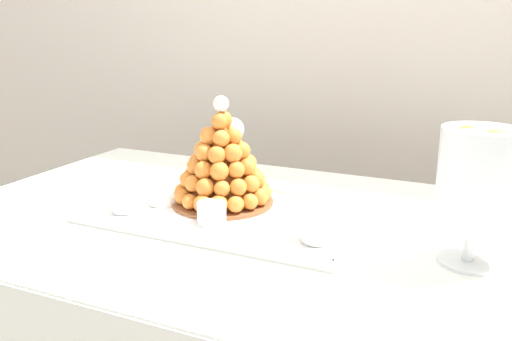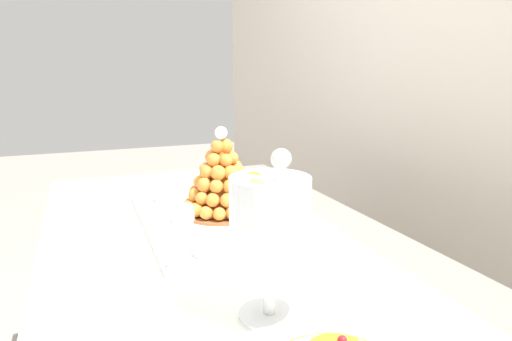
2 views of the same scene
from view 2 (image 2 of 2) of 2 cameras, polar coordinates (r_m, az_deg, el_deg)
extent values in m
cube|color=silver|center=(1.55, 30.20, 13.23)|extent=(4.80, 0.10, 2.50)
cylinder|color=brown|center=(1.86, -21.08, -14.04)|extent=(0.04, 0.04, 0.76)
cylinder|color=brown|center=(1.97, -0.44, -11.53)|extent=(0.04, 0.04, 0.76)
cube|color=brown|center=(1.10, -3.79, -9.70)|extent=(1.51, 0.80, 0.02)
cube|color=white|center=(1.10, -3.80, -9.15)|extent=(1.57, 0.86, 0.00)
cube|color=white|center=(1.36, 14.34, -13.71)|extent=(1.57, 0.01, 0.37)
cube|color=white|center=(1.88, -11.23, -5.95)|extent=(0.01, 0.86, 0.37)
cube|color=white|center=(1.23, -5.77, -6.51)|extent=(0.59, 0.36, 0.01)
cube|color=white|center=(1.19, -14.19, -6.88)|extent=(0.59, 0.01, 0.02)
cube|color=white|center=(1.28, 2.00, -5.03)|extent=(0.59, 0.01, 0.02)
cube|color=white|center=(1.50, -8.92, -2.55)|extent=(0.01, 0.36, 0.02)
cube|color=white|center=(0.97, -0.83, -11.26)|extent=(0.01, 0.36, 0.02)
cylinder|color=white|center=(1.23, -5.77, -6.33)|extent=(0.33, 0.33, 0.00)
cylinder|color=brown|center=(1.27, -4.40, -5.33)|extent=(0.24, 0.24, 0.01)
cone|color=#C26B28|center=(1.24, -4.48, -0.75)|extent=(0.16, 0.16, 0.20)
sphere|color=orange|center=(1.18, -3.03, -5.56)|extent=(0.04, 0.04, 0.04)
sphere|color=orange|center=(1.20, -1.51, -5.32)|extent=(0.04, 0.04, 0.04)
sphere|color=orange|center=(1.23, -0.50, -4.79)|extent=(0.04, 0.04, 0.04)
sphere|color=orange|center=(1.26, -0.14, -4.31)|extent=(0.04, 0.04, 0.04)
sphere|color=orange|center=(1.30, -0.44, -3.84)|extent=(0.04, 0.04, 0.04)
sphere|color=orange|center=(1.33, -1.30, -3.54)|extent=(0.04, 0.04, 0.04)
sphere|color=orange|center=(1.35, -2.57, -3.22)|extent=(0.04, 0.04, 0.04)
sphere|color=orange|center=(1.36, -4.07, -3.09)|extent=(0.04, 0.04, 0.04)
sphere|color=orange|center=(1.35, -5.62, -3.13)|extent=(0.04, 0.04, 0.04)
sphere|color=orange|center=(1.34, -7.02, -3.41)|extent=(0.04, 0.04, 0.04)
sphere|color=orange|center=(1.31, -8.08, -3.81)|extent=(0.04, 0.04, 0.04)
sphere|color=orange|center=(1.28, -8.64, -4.34)|extent=(0.03, 0.03, 0.03)
sphere|color=orange|center=(1.24, -8.58, -4.73)|extent=(0.04, 0.04, 0.04)
sphere|color=orange|center=(1.21, -7.85, -5.14)|extent=(0.04, 0.04, 0.04)
sphere|color=orange|center=(1.19, -6.52, -5.51)|extent=(0.04, 0.04, 0.04)
sphere|color=orange|center=(1.18, -4.82, -5.68)|extent=(0.04, 0.04, 0.04)
sphere|color=orange|center=(1.20, -2.17, -3.67)|extent=(0.04, 0.04, 0.04)
sphere|color=orange|center=(1.23, -1.13, -3.21)|extent=(0.04, 0.04, 0.04)
sphere|color=orange|center=(1.26, -0.91, -2.77)|extent=(0.04, 0.04, 0.04)
sphere|color=orange|center=(1.30, -1.48, -2.37)|extent=(0.04, 0.04, 0.04)
sphere|color=orange|center=(1.32, -2.67, -2.09)|extent=(0.04, 0.04, 0.04)
sphere|color=orange|center=(1.33, -4.21, -1.96)|extent=(0.04, 0.04, 0.04)
sphere|color=orange|center=(1.33, -5.80, -2.01)|extent=(0.04, 0.04, 0.04)
sphere|color=orange|center=(1.30, -7.12, -2.25)|extent=(0.04, 0.04, 0.04)
sphere|color=orange|center=(1.27, -7.89, -2.68)|extent=(0.04, 0.04, 0.04)
sphere|color=orange|center=(1.24, -7.90, -3.21)|extent=(0.04, 0.04, 0.04)
sphere|color=orange|center=(1.21, -7.09, -3.63)|extent=(0.04, 0.04, 0.04)
sphere|color=orange|center=(1.19, -5.60, -3.86)|extent=(0.04, 0.04, 0.04)
sphere|color=orange|center=(1.18, -3.79, -3.92)|extent=(0.04, 0.04, 0.04)
sphere|color=orange|center=(1.22, -2.02, -1.77)|extent=(0.04, 0.04, 0.04)
sphere|color=orange|center=(1.25, -1.65, -1.30)|extent=(0.04, 0.04, 0.04)
sphere|color=orange|center=(1.29, -2.35, -0.92)|extent=(0.04, 0.04, 0.04)
sphere|color=orange|center=(1.31, -3.80, -0.77)|extent=(0.04, 0.04, 0.04)
sphere|color=orange|center=(1.30, -5.47, -0.78)|extent=(0.04, 0.04, 0.04)
sphere|color=orange|center=(1.28, -6.80, -1.10)|extent=(0.04, 0.04, 0.04)
sphere|color=orange|center=(1.25, -7.30, -1.52)|extent=(0.04, 0.04, 0.04)
sphere|color=orange|center=(1.21, -6.72, -1.87)|extent=(0.04, 0.04, 0.04)
sphere|color=orange|center=(1.19, -5.21, -2.07)|extent=(0.04, 0.04, 0.04)
sphere|color=orange|center=(1.19, -3.38, -2.11)|extent=(0.04, 0.04, 0.04)
sphere|color=orange|center=(1.23, -2.43, 0.04)|extent=(0.04, 0.04, 0.04)
sphere|color=orange|center=(1.26, -2.76, 0.44)|extent=(0.04, 0.04, 0.04)
sphere|color=orange|center=(1.28, -4.06, 0.61)|extent=(0.04, 0.04, 0.04)
sphere|color=orange|center=(1.28, -5.60, 0.45)|extent=(0.04, 0.04, 0.04)
sphere|color=orange|center=(1.25, -6.53, 0.15)|extent=(0.04, 0.04, 0.04)
sphere|color=orange|center=(1.22, -6.30, -0.19)|extent=(0.04, 0.04, 0.04)
sphere|color=orange|center=(1.20, -4.97, -0.31)|extent=(0.04, 0.04, 0.04)
sphere|color=orange|center=(1.20, -3.33, -0.26)|extent=(0.04, 0.04, 0.04)
sphere|color=orange|center=(1.24, -3.18, 1.64)|extent=(0.04, 0.04, 0.04)
sphere|color=orange|center=(1.26, -4.29, 1.87)|extent=(0.03, 0.03, 0.03)
sphere|color=orange|center=(1.25, -5.71, 1.78)|extent=(0.04, 0.04, 0.04)
sphere|color=orange|center=(1.21, -5.52, 1.39)|extent=(0.04, 0.04, 0.04)
sphere|color=orange|center=(1.21, -3.92, 1.36)|extent=(0.04, 0.04, 0.04)
sphere|color=orange|center=(1.23, -4.02, 3.19)|extent=(0.04, 0.04, 0.04)
sphere|color=orange|center=(1.22, -5.09, 3.16)|extent=(0.04, 0.04, 0.04)
sphere|color=white|center=(1.22, -4.59, 4.94)|extent=(0.04, 0.04, 0.04)
cylinder|color=silver|center=(1.40, -11.99, -2.91)|extent=(0.05, 0.05, 0.05)
cylinder|color=brown|center=(1.40, -11.96, -3.51)|extent=(0.05, 0.05, 0.02)
cylinder|color=#8C603D|center=(1.40, -12.00, -2.74)|extent=(0.05, 0.05, 0.02)
sphere|color=brown|center=(1.40, -11.87, -2.23)|extent=(0.02, 0.02, 0.02)
cylinder|color=silver|center=(1.20, -9.45, -5.65)|extent=(0.06, 0.06, 0.05)
cylinder|color=brown|center=(1.21, -9.43, -6.22)|extent=(0.06, 0.06, 0.02)
cylinder|color=#8C603D|center=(1.20, -9.46, -5.48)|extent=(0.06, 0.06, 0.01)
sphere|color=brown|center=(1.20, -9.94, -4.97)|extent=(0.02, 0.02, 0.02)
cylinder|color=silver|center=(0.99, -6.49, -9.49)|extent=(0.06, 0.06, 0.05)
cylinder|color=gold|center=(1.00, -6.47, -10.24)|extent=(0.05, 0.05, 0.02)
cylinder|color=#EAC166|center=(0.99, -6.49, -9.28)|extent=(0.05, 0.05, 0.01)
sphere|color=brown|center=(0.99, -6.48, -8.56)|extent=(0.02, 0.02, 0.02)
cylinder|color=white|center=(1.37, -7.72, -3.71)|extent=(0.09, 0.09, 0.02)
cylinder|color=#F2CC59|center=(1.37, -7.74, -3.33)|extent=(0.08, 0.08, 0.00)
cylinder|color=white|center=(0.79, 1.74, -18.28)|extent=(0.10, 0.10, 0.01)
cylinder|color=white|center=(0.77, 1.75, -16.02)|extent=(0.02, 0.02, 0.06)
cylinder|color=white|center=(0.72, 1.82, -7.63)|extent=(0.13, 0.13, 0.17)
cylinder|color=brown|center=(0.72, 3.25, -13.67)|extent=(0.06, 0.05, 0.06)
cylinder|color=#F9A54C|center=(0.76, 3.29, -12.33)|extent=(0.05, 0.05, 0.04)
cylinder|color=#E54C47|center=(0.76, 1.34, -12.30)|extent=(0.05, 0.04, 0.04)
cylinder|color=#F9A54C|center=(0.74, 0.98, -12.82)|extent=(0.05, 0.05, 0.04)
cylinder|color=#72B2E0|center=(0.72, 3.15, -11.48)|extent=(0.06, 0.05, 0.05)
cylinder|color=yellow|center=(0.75, 2.52, -10.57)|extent=(0.05, 0.05, 0.03)
cylinder|color=#F9A54C|center=(0.75, 0.68, -10.65)|extent=(0.05, 0.05, 0.03)
cylinder|color=#F9A54C|center=(0.71, 0.81, -12.10)|extent=(0.06, 0.04, 0.06)
cylinder|color=#F9A54C|center=(0.73, 3.43, -9.15)|extent=(0.05, 0.05, 0.04)
cylinder|color=brown|center=(0.74, 0.56, -8.79)|extent=(0.05, 0.04, 0.05)
cylinder|color=#72B2E0|center=(0.70, 1.06, -10.14)|extent=(0.05, 0.05, 0.04)
cylinder|color=#F9A54C|center=(0.73, 2.89, -7.43)|extent=(0.05, 0.05, 0.04)
cylinder|color=#E54C47|center=(0.74, 0.69, -7.13)|extent=(0.05, 0.05, 0.05)
cylinder|color=#9ED860|center=(0.71, 0.95, -7.86)|extent=(0.06, 0.05, 0.06)
cylinder|color=brown|center=(0.70, 2.70, -8.11)|extent=(0.07, 0.05, 0.07)
cylinder|color=pink|center=(0.74, 2.25, -5.21)|extent=(0.06, 0.05, 0.05)
cylinder|color=yellow|center=(0.70, -0.61, -6.06)|extent=(0.06, 0.05, 0.05)
cylinder|color=#D199D8|center=(0.70, 2.52, -6.26)|extent=(0.07, 0.05, 0.06)
cylinder|color=pink|center=(0.72, 1.35, -3.80)|extent=(0.06, 0.05, 0.06)
cylinder|color=#72B2E0|center=(0.69, 0.14, -4.45)|extent=(0.07, 0.05, 0.07)
cylinder|color=#E54C47|center=(0.70, 3.08, -4.15)|extent=(0.06, 0.05, 0.05)
cylinder|color=yellow|center=(0.71, -0.40, -1.99)|extent=(0.06, 0.04, 0.06)
cylinder|color=#9ED860|center=(0.67, 0.68, -2.93)|extent=(0.06, 0.05, 0.06)
cylinder|color=#D199D8|center=(0.67, 3.73, -2.85)|extent=(0.05, 0.05, 0.05)
cylinder|color=#D199D8|center=(0.71, 3.29, -1.97)|extent=(0.06, 0.04, 0.06)
sphere|color=#A51923|center=(0.66, 10.86, -21.04)|extent=(0.01, 0.01, 0.01)
cylinder|color=silver|center=(1.43, 3.23, -3.61)|extent=(0.06, 0.06, 0.00)
cylinder|color=silver|center=(1.42, 3.26, -1.62)|extent=(0.01, 0.01, 0.10)
sphere|color=silver|center=(1.40, 3.30, 1.55)|extent=(0.07, 0.07, 0.07)
camera|label=1|loc=(0.91, -70.82, 4.67)|focal=37.32mm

